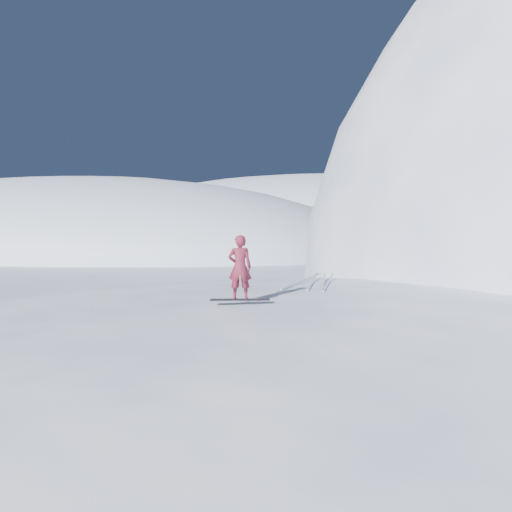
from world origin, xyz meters
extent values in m
plane|color=white|center=(0.00, 0.00, 0.00)|extent=(400.00, 400.00, 0.00)
ellipsoid|color=white|center=(1.00, 3.00, 0.00)|extent=(36.00, 28.00, 4.80)
ellipsoid|color=white|center=(-70.00, 60.00, 0.00)|extent=(120.00, 70.00, 28.00)
ellipsoid|color=white|center=(-40.00, 110.00, 0.00)|extent=(140.00, 90.00, 36.00)
ellipsoid|color=white|center=(-4.00, -2.00, 0.00)|extent=(6.00, 5.40, 0.80)
ellipsoid|color=white|center=(-2.00, 6.00, 0.00)|extent=(7.00, 6.30, 1.00)
cube|color=black|center=(-1.87, -0.68, 2.41)|extent=(1.50, 0.96, 0.03)
imported|color=maroon|center=(-1.87, -0.68, 3.26)|extent=(0.72, 0.63, 1.67)
ellipsoid|color=white|center=(-50.58, 42.51, 0.00)|extent=(9.56, 7.64, 6.69)
cube|color=silver|center=(-2.07, 4.88, 2.42)|extent=(0.70, 5.97, 0.04)
cube|color=silver|center=(-1.71, 4.88, 2.42)|extent=(1.59, 5.82, 0.04)
cube|color=silver|center=(-1.31, 4.88, 2.42)|extent=(1.73, 5.78, 0.04)
cube|color=silver|center=(-1.13, 4.88, 2.42)|extent=(1.45, 5.85, 0.04)
camera|label=1|loc=(3.88, -12.17, 4.22)|focal=35.00mm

